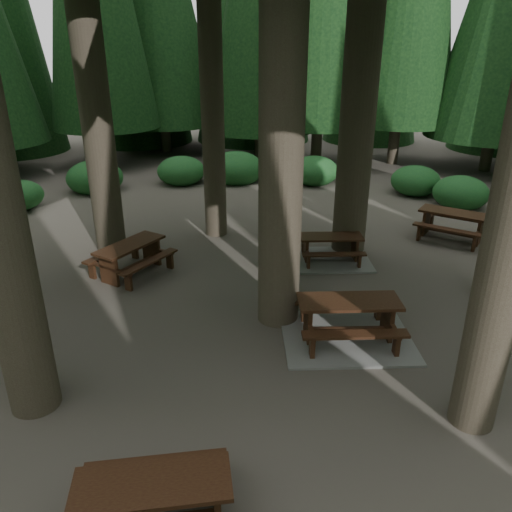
# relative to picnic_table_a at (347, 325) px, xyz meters

# --- Properties ---
(ground) EXTENTS (80.00, 80.00, 0.00)m
(ground) POSITION_rel_picnic_table_a_xyz_m (-2.20, 0.40, -0.29)
(ground) COLOR #4B433D
(ground) RESTS_ON ground
(picnic_table_a) EXTENTS (2.78, 2.43, 0.84)m
(picnic_table_a) POSITION_rel_picnic_table_a_xyz_m (0.00, 0.00, 0.00)
(picnic_table_a) COLOR gray
(picnic_table_a) RESTS_ON ground
(picnic_table_b) EXTENTS (2.09, 2.27, 0.79)m
(picnic_table_b) POSITION_rel_picnic_table_a_xyz_m (-5.22, 2.33, 0.23)
(picnic_table_b) COLOR black
(picnic_table_b) RESTS_ON ground
(picnic_table_c) EXTENTS (2.33, 2.03, 0.70)m
(picnic_table_c) POSITION_rel_picnic_table_a_xyz_m (-0.30, 3.76, -0.07)
(picnic_table_c) COLOR gray
(picnic_table_c) RESTS_ON ground
(picnic_table_d) EXTENTS (2.38, 2.21, 0.82)m
(picnic_table_d) POSITION_rel_picnic_table_a_xyz_m (3.25, 5.84, 0.25)
(picnic_table_d) COLOR black
(picnic_table_d) RESTS_ON ground
(picnic_table_e) EXTENTS (2.12, 1.87, 0.78)m
(picnic_table_e) POSITION_rel_picnic_table_a_xyz_m (-2.39, -4.55, 0.22)
(picnic_table_e) COLOR black
(picnic_table_e) RESTS_ON ground
(shrub_ring) EXTENTS (23.86, 24.64, 1.49)m
(shrub_ring) POSITION_rel_picnic_table_a_xyz_m (-1.50, 1.15, 0.11)
(shrub_ring) COLOR #205E2D
(shrub_ring) RESTS_ON ground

